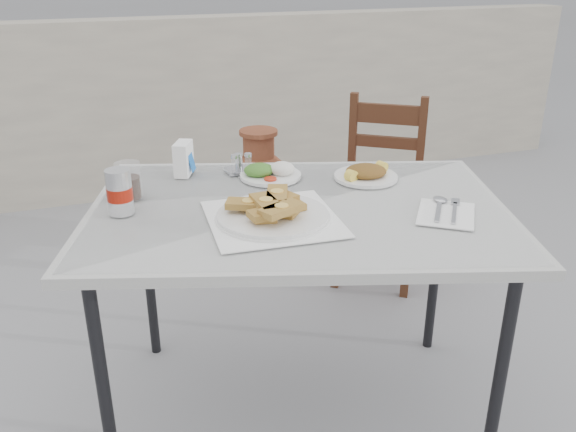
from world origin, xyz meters
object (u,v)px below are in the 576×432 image
object	(u,v)px
cafe_table	(298,222)
napkin_holder	(184,159)
pide_plate	(273,208)
terracotta_urn	(260,195)
condiment_caddy	(240,165)
chair	(380,188)
cola_glass	(129,183)
soda_can	(120,192)
salad_chopped_plate	(366,173)
salad_rice_plate	(270,172)

from	to	relation	value
cafe_table	napkin_holder	xyz separation A→B (m)	(-0.30, 0.43, 0.12)
pide_plate	terracotta_urn	bearing A→B (deg)	74.92
condiment_caddy	chair	world-z (taller)	chair
terracotta_urn	napkin_holder	bearing A→B (deg)	-121.48
napkin_holder	condiment_caddy	bearing A→B (deg)	14.42
cafe_table	cola_glass	size ratio (longest dim) A/B	12.91
soda_can	condiment_caddy	world-z (taller)	soda_can
napkin_holder	chair	xyz separation A→B (m)	(1.07, 0.44, -0.41)
chair	salad_chopped_plate	bearing A→B (deg)	-87.16
pide_plate	condiment_caddy	bearing A→B (deg)	87.02
pide_plate	soda_can	distance (m)	0.49
napkin_holder	cafe_table	bearing A→B (deg)	-29.71
terracotta_urn	cola_glass	bearing A→B (deg)	-125.51
soda_can	salad_rice_plate	bearing A→B (deg)	16.69
soda_can	condiment_caddy	distance (m)	0.53
pide_plate	salad_rice_plate	size ratio (longest dim) A/B	1.85
condiment_caddy	napkin_holder	bearing A→B (deg)	168.83
soda_can	chair	xyz separation A→B (m)	(1.33, 0.74, -0.42)
pide_plate	chair	xyz separation A→B (m)	(0.89, 0.95, -0.38)
napkin_holder	pide_plate	bearing A→B (deg)	-44.73
cafe_table	salad_chopped_plate	world-z (taller)	salad_chopped_plate
cafe_table	soda_can	world-z (taller)	soda_can
pide_plate	napkin_holder	bearing A→B (deg)	109.68
condiment_caddy	chair	size ratio (longest dim) A/B	0.12
cola_glass	chair	size ratio (longest dim) A/B	0.13
salad_rice_plate	chair	world-z (taller)	chair
salad_rice_plate	chair	xyz separation A→B (m)	(0.78, 0.58, -0.37)
condiment_caddy	pide_plate	bearing A→B (deg)	-92.98
chair	soda_can	bearing A→B (deg)	-115.49
condiment_caddy	chair	bearing A→B (deg)	29.13
cola_glass	soda_can	bearing A→B (deg)	-107.33
condiment_caddy	terracotta_urn	xyz separation A→B (m)	(0.36, 0.97, -0.53)
salad_rice_plate	napkin_holder	bearing A→B (deg)	155.13
soda_can	napkin_holder	world-z (taller)	soda_can
napkin_holder	salad_rice_plate	bearing A→B (deg)	0.72
cafe_table	napkin_holder	distance (m)	0.53
salad_chopped_plate	napkin_holder	world-z (taller)	napkin_holder
soda_can	napkin_holder	size ratio (longest dim) A/B	1.17
soda_can	cola_glass	bearing A→B (deg)	72.67
cafe_table	salad_rice_plate	world-z (taller)	salad_rice_plate
soda_can	napkin_holder	xyz separation A→B (m)	(0.26, 0.30, -0.01)
pide_plate	cola_glass	bearing A→B (deg)	139.98
soda_can	chair	bearing A→B (deg)	29.18
cola_glass	pide_plate	bearing A→B (deg)	-40.02
napkin_holder	chair	distance (m)	1.23
chair	terracotta_urn	world-z (taller)	chair
salad_rice_plate	cola_glass	world-z (taller)	cola_glass
cafe_table	chair	size ratio (longest dim) A/B	1.69
salad_rice_plate	salad_chopped_plate	xyz separation A→B (m)	(0.33, -0.13, -0.00)
salad_chopped_plate	pide_plate	bearing A→B (deg)	-151.11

